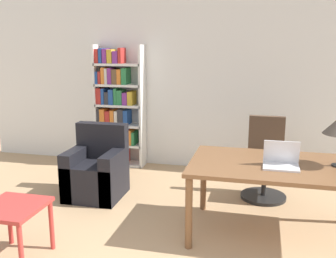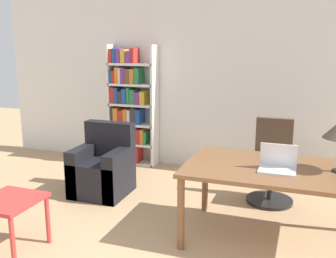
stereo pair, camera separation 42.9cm
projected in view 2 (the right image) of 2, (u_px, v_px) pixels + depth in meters
The scene contains 7 objects.
wall_back at pixel (240, 83), 5.78m from camera, with size 8.00×0.06×2.70m.
desk at pixel (271, 175), 3.82m from camera, with size 1.65×1.05×0.76m.
laptop at pixel (278, 165), 3.68m from camera, with size 0.34×0.25×0.25m.
office_chair at pixel (272, 167), 4.86m from camera, with size 0.57×0.57×1.03m.
side_table_blue at pixel (10, 208), 3.65m from camera, with size 0.52×0.56×0.53m.
armchair at pixel (103, 170), 5.11m from camera, with size 0.67×0.67×0.91m.
bookshelf at pixel (130, 109), 6.27m from camera, with size 0.78×0.28×1.90m.
Camera 2 is at (0.94, -1.28, 1.96)m, focal length 42.00 mm.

